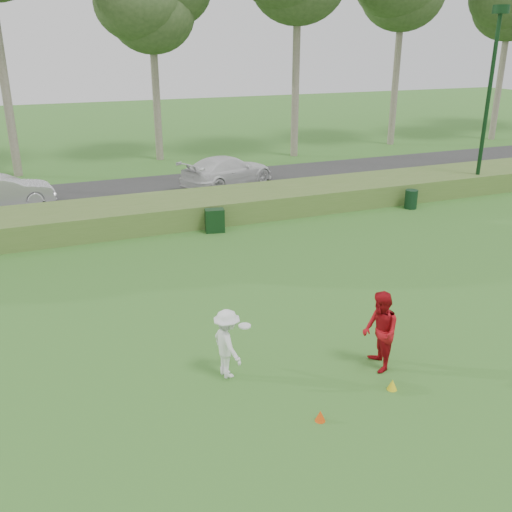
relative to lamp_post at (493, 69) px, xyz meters
name	(u,v)px	position (x,y,z in m)	size (l,w,h in m)	color
ground	(324,371)	(-14.00, -11.00, -5.59)	(120.00, 120.00, 0.00)	#2F6D24
reed_strip	(181,210)	(-14.00, 1.00, -5.14)	(80.00, 3.00, 0.90)	#4D702C
park_road	(155,191)	(-14.00, 6.00, -5.56)	(80.00, 6.00, 0.06)	#2D2D2D
lamp_post	(493,69)	(0.00, 0.00, 0.00)	(0.70, 0.70, 8.18)	black
tree_4	(151,4)	(-12.00, 13.50, 3.00)	(6.24, 6.24, 11.50)	gray
player_white	(227,344)	(-16.01, -10.34, -4.82)	(0.89, 1.07, 1.55)	white
player_red	(380,332)	(-12.83, -11.31, -4.68)	(0.88, 0.69, 1.82)	#A90E16
cone_orange	(320,416)	(-14.89, -12.51, -5.48)	(0.20, 0.20, 0.23)	#F44D0C
cone_yellow	(392,385)	(-13.01, -12.14, -5.48)	(0.21, 0.21, 0.24)	yellow
utility_cabinet	(215,221)	(-13.21, -0.88, -5.15)	(0.71, 0.44, 0.88)	black
trash_bin	(411,199)	(-4.40, -0.98, -5.19)	(0.54, 0.54, 0.80)	black
car_mid	(2,191)	(-20.64, 5.51, -4.84)	(1.46, 4.20, 1.38)	silver
car_right	(227,171)	(-10.44, 5.59, -4.81)	(2.02, 4.98, 1.45)	white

